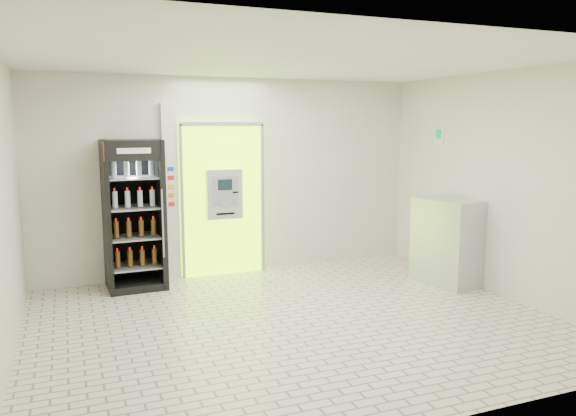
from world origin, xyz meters
TOP-DOWN VIEW (x-y plane):
  - ground at (0.00, 0.00)m, footprint 6.00×6.00m
  - room_shell at (0.00, 0.00)m, footprint 6.00×6.00m
  - atm_assembly at (-0.20, 2.41)m, footprint 1.30×0.24m
  - pillar at (-0.98, 2.45)m, footprint 0.22×0.11m
  - beverage_cooler at (-1.56, 2.15)m, footprint 0.81×0.76m
  - steel_cabinet at (2.68, 0.67)m, footprint 0.79×1.03m
  - exit_sign at (2.99, 1.40)m, footprint 0.02×0.22m

SIDE VIEW (x-z plane):
  - ground at x=0.00m, z-range 0.00..0.00m
  - steel_cabinet at x=2.68m, z-range 0.00..1.24m
  - beverage_cooler at x=-1.56m, z-range -0.04..2.05m
  - atm_assembly at x=-0.20m, z-range 0.01..2.34m
  - pillar at x=-0.98m, z-range 0.00..2.60m
  - room_shell at x=0.00m, z-range -1.16..4.84m
  - exit_sign at x=2.99m, z-range 1.99..2.25m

